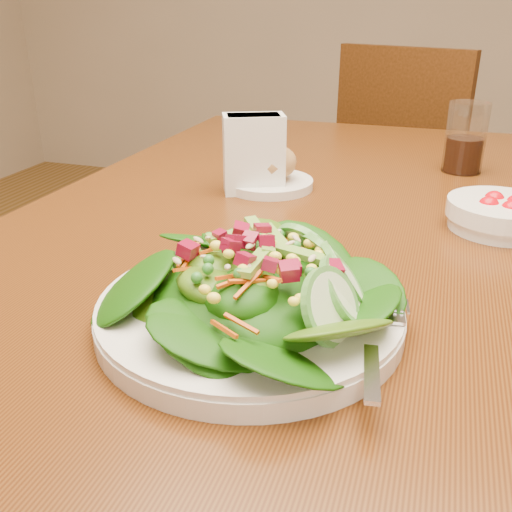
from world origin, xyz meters
name	(u,v)px	position (x,y,z in m)	size (l,w,h in m)	color
dining_table	(320,277)	(0.00, 0.00, 0.65)	(0.90, 1.40, 0.75)	#552D0E
chair_far	(410,186)	(0.07, 1.07, 0.49)	(0.55, 0.55, 0.92)	#49240B
salad_plate	(260,296)	(0.01, -0.32, 0.78)	(0.30, 0.30, 0.09)	silver
bread_plate	(269,170)	(-0.12, 0.11, 0.78)	(0.15, 0.15, 0.08)	silver
tomato_bowl	(501,214)	(0.24, 0.02, 0.77)	(0.15, 0.15, 0.05)	silver
drinking_glass	(465,143)	(0.19, 0.32, 0.80)	(0.07, 0.07, 0.13)	silver
napkin_holder	(254,152)	(-0.13, 0.08, 0.82)	(0.11, 0.09, 0.13)	white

